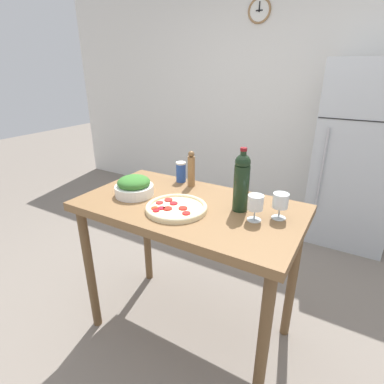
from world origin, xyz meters
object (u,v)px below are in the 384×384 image
pepper_mill (191,169)px  salad_bowl (134,186)px  wine_glass_far (280,202)px  wine_glass_near (255,204)px  salt_canister (181,172)px  refrigerator (358,157)px  wine_bottle (242,181)px  homemade_pizza (176,208)px

pepper_mill → salad_bowl: size_ratio=1.01×
salad_bowl → wine_glass_far: bearing=9.5°
wine_glass_near → salt_canister: same height
refrigerator → wine_glass_far: bearing=-98.8°
wine_glass_far → salt_canister: (-0.71, 0.20, -0.02)m
wine_bottle → wine_glass_near: 0.15m
wine_glass_near → pepper_mill: (-0.51, 0.25, 0.02)m
refrigerator → salt_canister: (-0.98, -1.55, 0.13)m
wine_glass_near → wine_glass_far: 0.13m
salad_bowl → salt_canister: size_ratio=1.69×
pepper_mill → salad_bowl: 0.38m
homemade_pizza → salt_canister: 0.44m
refrigerator → pepper_mill: (-0.88, -1.58, 0.18)m
wine_glass_far → salt_canister: bearing=164.3°
wine_bottle → salt_canister: wine_bottle is taller
wine_bottle → salt_canister: (-0.51, 0.21, -0.10)m
wine_bottle → salt_canister: size_ratio=2.53×
wine_bottle → homemade_pizza: (-0.29, -0.18, -0.15)m
refrigerator → wine_bottle: (-0.48, -1.76, 0.23)m
wine_glass_far → salad_bowl: wine_glass_far is taller
wine_glass_far → homemade_pizza: (-0.50, -0.19, -0.08)m
salad_bowl → pepper_mill: bearing=54.9°
pepper_mill → wine_glass_near: bearing=-25.9°
wine_glass_near → wine_glass_far: (0.10, 0.08, 0.00)m
salt_canister → refrigerator: bearing=57.6°
pepper_mill → refrigerator: bearing=60.8°
salad_bowl → salt_canister: (0.11, 0.34, 0.01)m
salad_bowl → wine_bottle: bearing=11.8°
refrigerator → wine_bottle: size_ratio=5.04×
refrigerator → wine_glass_near: refrigerator is taller
homemade_pizza → salt_canister: (-0.21, 0.39, 0.05)m
salad_bowl → homemade_pizza: 0.33m
wine_glass_near → salt_canister: 0.67m
wine_bottle → pepper_mill: bearing=156.6°
homemade_pizza → wine_glass_far: bearing=20.5°
wine_glass_far → homemade_pizza: wine_glass_far is taller
refrigerator → homemade_pizza: 2.08m
wine_glass_near → salt_canister: (-0.61, 0.28, -0.02)m
refrigerator → homemade_pizza: size_ratio=5.19×
wine_bottle → pepper_mill: 0.44m
refrigerator → wine_glass_far: refrigerator is taller
refrigerator → homemade_pizza: (-0.77, -1.93, 0.08)m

